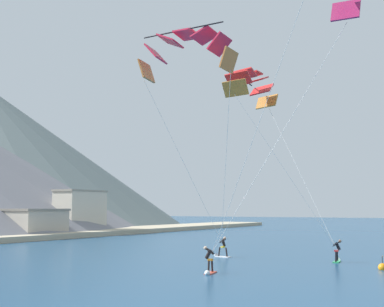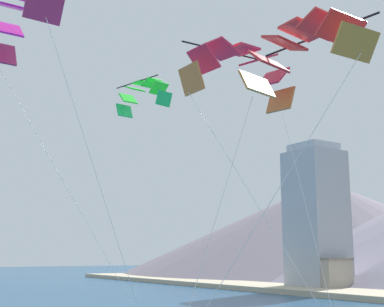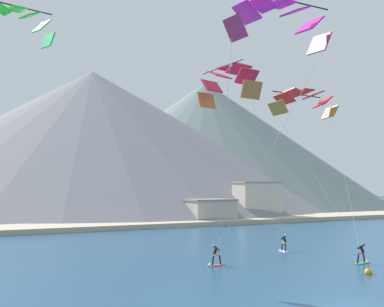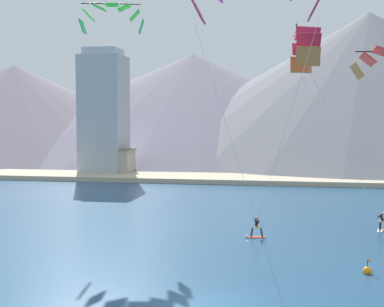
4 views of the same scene
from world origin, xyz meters
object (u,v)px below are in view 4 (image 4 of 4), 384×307
object	(u,v)px
parafoil_kite_distant_high_outer	(112,15)
kitesurfer_mid_center	(381,225)
race_marker_buoy	(367,271)
parafoil_kite_mid_center	(306,45)
kitesurfer_near_lead	(254,231)

from	to	relation	value
parafoil_kite_distant_high_outer	kitesurfer_mid_center	bearing A→B (deg)	-6.10
parafoil_kite_distant_high_outer	race_marker_buoy	size ratio (longest dim) A/B	6.25
parafoil_kite_distant_high_outer	race_marker_buoy	xyz separation A→B (m)	(21.77, -16.02, -19.47)
kitesurfer_mid_center	parafoil_kite_mid_center	world-z (taller)	parafoil_kite_mid_center
parafoil_kite_mid_center	parafoil_kite_distant_high_outer	xyz separation A→B (m)	(-18.25, 3.19, 3.77)
race_marker_buoy	parafoil_kite_mid_center	bearing A→B (deg)	105.37
kitesurfer_mid_center	parafoil_kite_mid_center	bearing A→B (deg)	-175.27
kitesurfer_mid_center	parafoil_kite_mid_center	size ratio (longest dim) A/B	0.11
parafoil_kite_mid_center	parafoil_kite_distant_high_outer	size ratio (longest dim) A/B	2.48
kitesurfer_near_lead	kitesurfer_mid_center	size ratio (longest dim) A/B	1.00
parafoil_kite_distant_high_outer	parafoil_kite_mid_center	bearing A→B (deg)	-9.93
kitesurfer_near_lead	parafoil_kite_mid_center	world-z (taller)	parafoil_kite_mid_center
kitesurfer_near_lead	kitesurfer_mid_center	bearing A→B (deg)	23.09
kitesurfer_near_lead	parafoil_kite_mid_center	size ratio (longest dim) A/B	0.11
kitesurfer_near_lead	kitesurfer_mid_center	distance (m)	11.52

